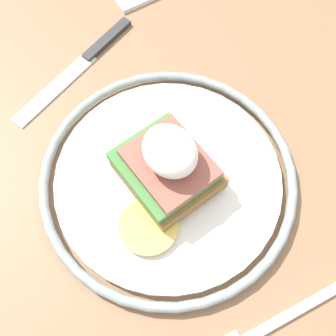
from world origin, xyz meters
name	(u,v)px	position (x,y,z in m)	size (l,w,h in m)	color
ground_plane	(190,287)	(0.00, 0.00, 0.00)	(6.00, 6.00, 0.00)	gray
dining_table	(211,222)	(0.00, 0.00, 0.59)	(0.85, 0.67, 0.73)	#846042
plate	(168,179)	(0.04, 0.05, 0.74)	(0.27, 0.27, 0.02)	silver
sandwich	(167,166)	(0.04, 0.05, 0.78)	(0.11, 0.12, 0.08)	olive
fork	(273,324)	(-0.13, 0.05, 0.74)	(0.04, 0.16, 0.00)	silver
knife	(84,61)	(0.22, 0.03, 0.74)	(0.06, 0.19, 0.01)	#2D2D2D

